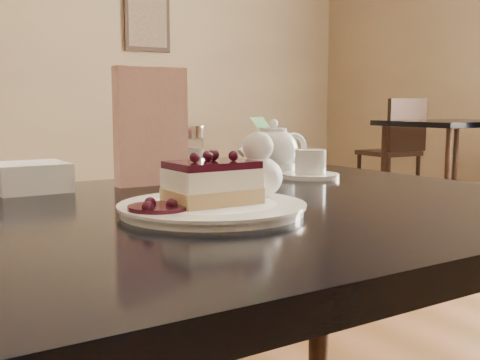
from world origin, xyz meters
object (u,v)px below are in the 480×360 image
main_table (195,261)px  tea_set (280,154)px  dessert_plate (212,209)px  cheesecake_slice (212,183)px  bg_table_far_right (450,206)px

main_table → tea_set: tea_set is taller
main_table → dessert_plate: bearing=-90.0°
tea_set → cheesecake_slice: bearing=-134.8°
cheesecake_slice → bg_table_far_right: size_ratio=0.07×
main_table → cheesecake_slice: bearing=-90.0°
main_table → dessert_plate: size_ratio=4.87×
main_table → bg_table_far_right: size_ratio=0.66×
tea_set → bg_table_far_right: (2.91, 2.04, -0.65)m
main_table → dessert_plate: dessert_plate is taller
bg_table_far_right → main_table: bearing=-144.2°
bg_table_far_right → dessert_plate: bearing=-143.7°
main_table → cheesecake_slice: (0.00, -0.05, 0.11)m
dessert_plate → cheesecake_slice: (0.00, 0.00, 0.03)m
cheesecake_slice → tea_set: (0.33, 0.33, 0.00)m
main_table → dessert_plate: (0.00, -0.05, 0.08)m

